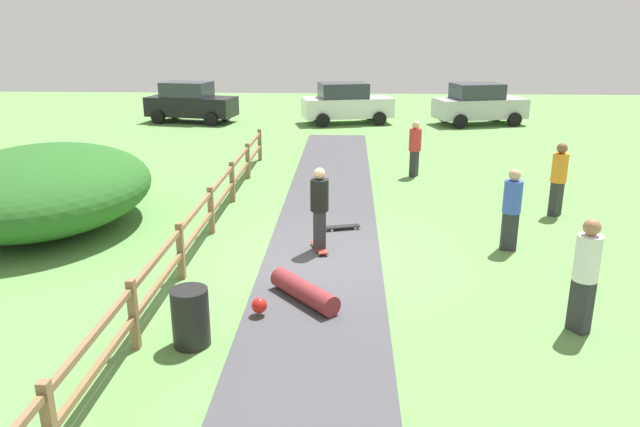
{
  "coord_description": "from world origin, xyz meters",
  "views": [
    {
      "loc": [
        0.51,
        -11.67,
        4.63
      ],
      "look_at": [
        -0.04,
        -0.26,
        1.0
      ],
      "focal_mm": 33.88,
      "sensor_mm": 36.0,
      "label": 1
    }
  ],
  "objects_px": {
    "trash_bin": "(191,317)",
    "parked_car_black": "(190,102)",
    "skater_riding": "(319,205)",
    "bush_large": "(43,188)",
    "bystander_red": "(415,146)",
    "skateboard_loose": "(343,227)",
    "bystander_blue": "(512,206)",
    "parked_car_white": "(346,103)",
    "skater_fallen": "(301,292)",
    "bystander_orange": "(559,176)",
    "parked_car_silver": "(479,104)",
    "bystander_white": "(586,270)"
  },
  "relations": [
    {
      "from": "bystander_blue",
      "to": "parked_car_black",
      "type": "height_order",
      "value": "parked_car_black"
    },
    {
      "from": "trash_bin",
      "to": "parked_car_white",
      "type": "height_order",
      "value": "parked_car_white"
    },
    {
      "from": "parked_car_white",
      "to": "parked_car_black",
      "type": "height_order",
      "value": "same"
    },
    {
      "from": "skater_riding",
      "to": "bush_large",
      "type": "bearing_deg",
      "value": 168.62
    },
    {
      "from": "trash_bin",
      "to": "skateboard_loose",
      "type": "bearing_deg",
      "value": 67.62
    },
    {
      "from": "trash_bin",
      "to": "bystander_red",
      "type": "bearing_deg",
      "value": 67.68
    },
    {
      "from": "parked_car_white",
      "to": "parked_car_silver",
      "type": "xyz_separation_m",
      "value": [
        6.25,
        -0.0,
        0.0
      ]
    },
    {
      "from": "bystander_white",
      "to": "bystander_blue",
      "type": "distance_m",
      "value": 3.56
    },
    {
      "from": "skater_riding",
      "to": "bystander_red",
      "type": "relative_size",
      "value": 1.02
    },
    {
      "from": "skateboard_loose",
      "to": "bystander_white",
      "type": "xyz_separation_m",
      "value": [
        3.75,
        -4.63,
        0.94
      ]
    },
    {
      "from": "bystander_red",
      "to": "trash_bin",
      "type": "bearing_deg",
      "value": -112.32
    },
    {
      "from": "bush_large",
      "to": "skater_fallen",
      "type": "xyz_separation_m",
      "value": [
        6.32,
        -3.8,
        -0.74
      ]
    },
    {
      "from": "skater_riding",
      "to": "skater_fallen",
      "type": "height_order",
      "value": "skater_riding"
    },
    {
      "from": "bush_large",
      "to": "trash_bin",
      "type": "height_order",
      "value": "bush_large"
    },
    {
      "from": "trash_bin",
      "to": "parked_car_black",
      "type": "height_order",
      "value": "parked_car_black"
    },
    {
      "from": "skater_fallen",
      "to": "parked_car_black",
      "type": "relative_size",
      "value": 0.33
    },
    {
      "from": "skateboard_loose",
      "to": "bystander_blue",
      "type": "bearing_deg",
      "value": -16.94
    },
    {
      "from": "bush_large",
      "to": "parked_car_black",
      "type": "height_order",
      "value": "parked_car_black"
    },
    {
      "from": "skater_riding",
      "to": "skateboard_loose",
      "type": "bearing_deg",
      "value": 70.85
    },
    {
      "from": "bystander_blue",
      "to": "bystander_orange",
      "type": "bearing_deg",
      "value": 54.7
    },
    {
      "from": "skater_fallen",
      "to": "parked_car_white",
      "type": "relative_size",
      "value": 0.33
    },
    {
      "from": "bush_large",
      "to": "bystander_blue",
      "type": "bearing_deg",
      "value": -5.53
    },
    {
      "from": "bystander_blue",
      "to": "trash_bin",
      "type": "bearing_deg",
      "value": -143.37
    },
    {
      "from": "trash_bin",
      "to": "skateboard_loose",
      "type": "distance_m",
      "value": 5.78
    },
    {
      "from": "trash_bin",
      "to": "skater_riding",
      "type": "xyz_separation_m",
      "value": [
        1.72,
        3.97,
        0.57
      ]
    },
    {
      "from": "bystander_blue",
      "to": "parked_car_white",
      "type": "distance_m",
      "value": 17.07
    },
    {
      "from": "skater_fallen",
      "to": "parked_car_white",
      "type": "bearing_deg",
      "value": 88.14
    },
    {
      "from": "bystander_white",
      "to": "trash_bin",
      "type": "bearing_deg",
      "value": -173.22
    },
    {
      "from": "parked_car_white",
      "to": "bush_large",
      "type": "bearing_deg",
      "value": -113.91
    },
    {
      "from": "skater_riding",
      "to": "skater_fallen",
      "type": "relative_size",
      "value": 1.22
    },
    {
      "from": "parked_car_white",
      "to": "skater_fallen",
      "type": "bearing_deg",
      "value": -91.86
    },
    {
      "from": "bush_large",
      "to": "parked_car_white",
      "type": "distance_m",
      "value": 17.15
    },
    {
      "from": "bystander_orange",
      "to": "bystander_blue",
      "type": "distance_m",
      "value": 3.06
    },
    {
      "from": "bystander_white",
      "to": "skater_fallen",
      "type": "bearing_deg",
      "value": 170.04
    },
    {
      "from": "trash_bin",
      "to": "bystander_orange",
      "type": "distance_m",
      "value": 10.11
    },
    {
      "from": "skater_riding",
      "to": "parked_car_silver",
      "type": "relative_size",
      "value": 0.4
    },
    {
      "from": "skater_riding",
      "to": "parked_car_black",
      "type": "bearing_deg",
      "value": 112.56
    },
    {
      "from": "bush_large",
      "to": "bystander_red",
      "type": "relative_size",
      "value": 3.29
    },
    {
      "from": "bystander_red",
      "to": "bush_large",
      "type": "bearing_deg",
      "value": -149.75
    },
    {
      "from": "bush_large",
      "to": "parked_car_black",
      "type": "relative_size",
      "value": 1.29
    },
    {
      "from": "bystander_blue",
      "to": "parked_car_black",
      "type": "relative_size",
      "value": 0.4
    },
    {
      "from": "skater_riding",
      "to": "parked_car_white",
      "type": "xyz_separation_m",
      "value": [
        0.43,
        16.99,
        -0.06
      ]
    },
    {
      "from": "bystander_red",
      "to": "skateboard_loose",
      "type": "bearing_deg",
      "value": -112.27
    },
    {
      "from": "bush_large",
      "to": "bystander_orange",
      "type": "relative_size",
      "value": 3.13
    },
    {
      "from": "bystander_red",
      "to": "bystander_blue",
      "type": "distance_m",
      "value": 6.51
    },
    {
      "from": "bush_large",
      "to": "skater_riding",
      "type": "relative_size",
      "value": 3.21
    },
    {
      "from": "skateboard_loose",
      "to": "bystander_red",
      "type": "height_order",
      "value": "bystander_red"
    },
    {
      "from": "bystander_white",
      "to": "parked_car_white",
      "type": "bearing_deg",
      "value": 100.61
    },
    {
      "from": "bystander_white",
      "to": "parked_car_white",
      "type": "height_order",
      "value": "parked_car_white"
    },
    {
      "from": "skateboard_loose",
      "to": "bystander_red",
      "type": "xyz_separation_m",
      "value": [
        2.16,
        5.28,
        0.88
      ]
    }
  ]
}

